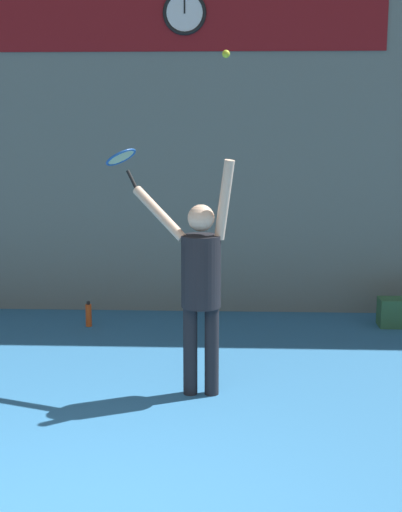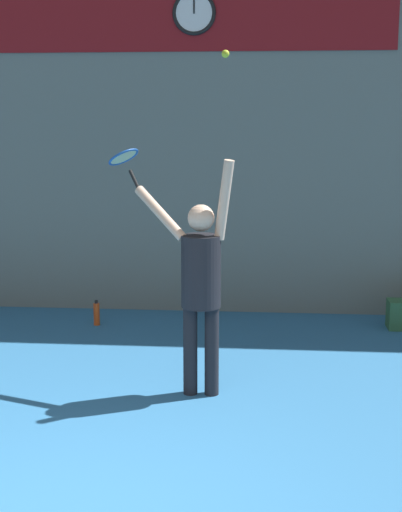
{
  "view_description": "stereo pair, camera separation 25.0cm",
  "coord_description": "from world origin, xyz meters",
  "px_view_note": "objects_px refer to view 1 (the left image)",
  "views": [
    {
      "loc": [
        1.03,
        -3.63,
        2.48
      ],
      "look_at": [
        0.77,
        2.56,
        1.29
      ],
      "focal_mm": 50.0,
      "sensor_mm": 36.0,
      "label": 1
    },
    {
      "loc": [
        1.28,
        -3.61,
        2.48
      ],
      "look_at": [
        0.77,
        2.56,
        1.29
      ],
      "focal_mm": 50.0,
      "sensor_mm": 36.0,
      "label": 2
    }
  ],
  "objects_px": {
    "tennis_player": "(200,278)",
    "tennis_racket": "(122,159)",
    "scoreboard_clock": "(185,13)",
    "tennis_ball": "(226,54)",
    "water_bottle": "(89,315)"
  },
  "relations": [
    {
      "from": "tennis_player",
      "to": "scoreboard_clock",
      "type": "bearing_deg",
      "value": 96.29
    },
    {
      "from": "tennis_ball",
      "to": "water_bottle",
      "type": "xyz_separation_m",
      "value": [
        -1.67,
        2.22,
        -2.87
      ]
    },
    {
      "from": "tennis_player",
      "to": "tennis_racket",
      "type": "relative_size",
      "value": 5.38
    },
    {
      "from": "tennis_ball",
      "to": "water_bottle",
      "type": "relative_size",
      "value": 0.21
    },
    {
      "from": "tennis_player",
      "to": "tennis_racket",
      "type": "bearing_deg",
      "value": 149.25
    },
    {
      "from": "scoreboard_clock",
      "to": "tennis_player",
      "type": "distance_m",
      "value": 3.9
    },
    {
      "from": "scoreboard_clock",
      "to": "tennis_racket",
      "type": "height_order",
      "value": "scoreboard_clock"
    },
    {
      "from": "scoreboard_clock",
      "to": "tennis_player",
      "type": "bearing_deg",
      "value": -83.71
    },
    {
      "from": "tennis_player",
      "to": "tennis_racket",
      "type": "distance_m",
      "value": 1.34
    },
    {
      "from": "scoreboard_clock",
      "to": "tennis_ball",
      "type": "distance_m",
      "value": 3.08
    },
    {
      "from": "scoreboard_clock",
      "to": "water_bottle",
      "type": "xyz_separation_m",
      "value": [
        -1.14,
        -0.72,
        -3.61
      ]
    },
    {
      "from": "tennis_player",
      "to": "water_bottle",
      "type": "bearing_deg",
      "value": 124.52
    },
    {
      "from": "scoreboard_clock",
      "to": "tennis_racket",
      "type": "bearing_deg",
      "value": -100.33
    },
    {
      "from": "scoreboard_clock",
      "to": "tennis_ball",
      "type": "bearing_deg",
      "value": -79.79
    },
    {
      "from": "tennis_racket",
      "to": "water_bottle",
      "type": "relative_size",
      "value": 1.28
    }
  ]
}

